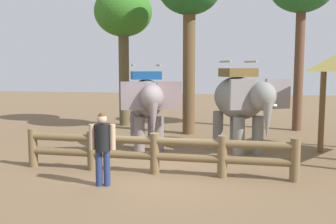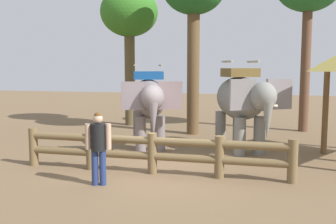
# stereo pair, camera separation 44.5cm
# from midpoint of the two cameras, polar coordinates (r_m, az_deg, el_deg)

# --- Properties ---
(ground_plane) EXTENTS (60.00, 60.00, 0.00)m
(ground_plane) POSITION_cam_midpoint_polar(r_m,az_deg,el_deg) (10.38, -2.83, -8.59)
(ground_plane) COLOR brown
(log_fence) EXTENTS (7.11, 0.28, 1.05)m
(log_fence) POSITION_cam_midpoint_polar(r_m,az_deg,el_deg) (9.97, -3.25, -5.64)
(log_fence) COLOR brown
(log_fence) RESTS_ON ground
(elephant_near_left) EXTENTS (2.41, 3.36, 2.82)m
(elephant_near_left) POSITION_cam_midpoint_polar(r_m,az_deg,el_deg) (13.07, -4.11, 1.60)
(elephant_near_left) COLOR slate
(elephant_near_left) RESTS_ON ground
(elephant_center) EXTENTS (2.73, 3.44, 2.94)m
(elephant_center) POSITION_cam_midpoint_polar(r_m,az_deg,el_deg) (12.76, 9.63, 1.70)
(elephant_center) COLOR gray
(elephant_center) RESTS_ON ground
(tourist_woman_in_black) EXTENTS (0.59, 0.39, 1.70)m
(tourist_woman_in_black) POSITION_cam_midpoint_polar(r_m,az_deg,el_deg) (9.03, -11.01, -4.62)
(tourist_woman_in_black) COLOR navy
(tourist_woman_in_black) RESTS_ON ground
(tree_far_left) EXTENTS (2.65, 2.65, 6.36)m
(tree_far_left) POSITION_cam_midpoint_polar(r_m,az_deg,el_deg) (18.41, -7.30, 13.84)
(tree_far_left) COLOR brown
(tree_far_left) RESTS_ON ground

